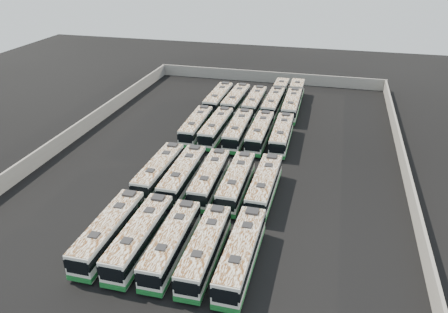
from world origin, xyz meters
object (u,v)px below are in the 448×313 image
bus_midfront_right (236,182)px  bus_midback_far_left (196,126)px  bus_front_far_right (241,254)px  bus_midback_far_right (282,135)px  bus_back_center (255,102)px  bus_midfront_far_left (159,171)px  bus_midfront_far_right (264,185)px  bus_midback_right (260,132)px  bus_back_far_left (218,99)px  bus_back_left (236,100)px  bus_front_far_left (109,231)px  bus_midfront_left (183,175)px  bus_front_left (140,237)px  bus_midback_center (238,130)px  bus_midfront_center (210,178)px  bus_back_right (276,98)px  bus_front_center (171,243)px  bus_front_right (205,249)px  bus_midback_left (216,128)px  bus_back_far_right (293,100)px

bus_midfront_right → bus_midback_far_left: (-9.37, 14.62, -0.01)m
bus_front_far_right → bus_midback_far_right: size_ratio=1.04×
bus_back_center → bus_midfront_far_left: bearing=-103.1°
bus_midfront_far_left → bus_midback_far_left: size_ratio=1.01×
bus_midfront_far_right → bus_midback_far_right: 14.49m
bus_midback_right → bus_back_far_left: bearing=127.1°
bus_back_left → bus_front_far_right: bearing=-74.9°
bus_front_far_left → bus_midfront_left: bus_midfront_left is taller
bus_front_far_left → bus_front_left: 3.12m
bus_midback_center → bus_back_center: size_ratio=1.02×
bus_midfront_center → bus_midback_far_left: 15.81m
bus_front_far_right → bus_back_far_left: 40.89m
bus_midfront_center → bus_back_far_left: bus_back_far_left is taller
bus_midfront_center → bus_midback_far_left: bus_midfront_center is taller
bus_front_left → bus_back_far_left: 38.99m
bus_front_far_left → bus_back_right: 42.72m
bus_front_far_left → bus_front_center: size_ratio=1.03×
bus_front_left → bus_front_center: (3.08, -0.07, -0.05)m
bus_back_left → bus_front_right: bearing=-79.5°
bus_front_far_right → bus_midfront_center: 13.73m
bus_front_center → bus_midback_left: 26.84m
bus_midback_center → bus_back_right: (3.13, 15.26, -0.03)m
bus_midback_left → bus_midback_right: bus_midback_right is taller
bus_front_right → bus_midfront_far_left: 15.49m
bus_front_far_left → bus_front_center: bus_front_far_left is taller
bus_midfront_far_left → bus_back_far_left: size_ratio=0.97×
bus_front_far_left → bus_midfront_center: bearing=62.5°
bus_midback_right → bus_back_center: bearing=104.2°
bus_front_far_left → bus_front_far_right: bearing=-0.7°
bus_midfront_right → bus_midback_right: bearing=89.2°
bus_midfront_right → bus_midfront_far_right: size_ratio=0.98×
bus_back_center → bus_back_left: bearing=178.7°
bus_front_right → bus_midfront_center: 12.64m
bus_front_far_left → bus_back_left: size_ratio=0.99×
bus_midfront_right → bus_back_far_left: bearing=108.6°
bus_front_left → bus_back_right: 42.20m
bus_midback_center → bus_back_left: bus_back_left is taller
bus_midback_right → bus_back_right: bus_midback_right is taller
bus_midback_far_right → bus_back_right: 15.47m
bus_front_far_left → bus_midback_center: (6.29, 26.40, -0.02)m
bus_front_right → bus_midback_far_left: bus_front_right is taller
bus_front_left → bus_midfront_left: size_ratio=1.00×
bus_midfront_left → bus_back_right: size_ratio=0.67×
bus_midfront_center → bus_front_far_right: bearing=-63.9°
bus_front_left → bus_back_far_left: (-3.10, 38.87, 0.00)m
bus_midback_far_left → bus_back_far_left: bearing=88.3°
bus_midfront_far_right → bus_midback_center: (-6.23, 14.39, -0.00)m
bus_front_far_left → bus_midfront_left: size_ratio=0.99×
bus_front_center → bus_back_far_right: (6.22, 41.64, 0.03)m
bus_front_left → bus_back_far_right: (9.30, 41.57, -0.02)m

